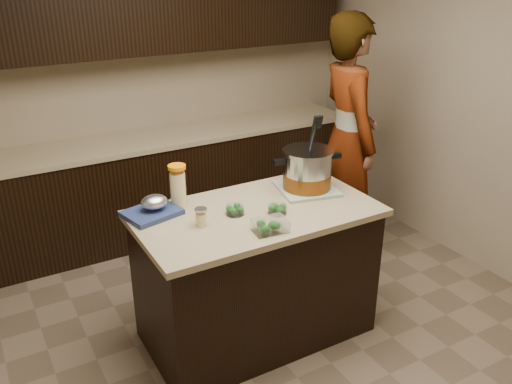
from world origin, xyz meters
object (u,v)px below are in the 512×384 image
Objects in this scene: island at (256,274)px; person at (348,139)px; lemonade_pitcher at (178,187)px; stock_pot at (307,172)px.

person reaches higher than island.
island is at bearing 133.31° from person.
person is at bearing 12.34° from lemonade_pitcher.
stock_pot is 0.24× the size of person.
stock_pot is at bearing 13.28° from island.
lemonade_pitcher is at bearing 142.30° from island.
person reaches higher than stock_pot.
person is (1.20, 0.64, 0.52)m from island.
lemonade_pitcher reaches higher than island.
island is 0.74m from lemonade_pitcher.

